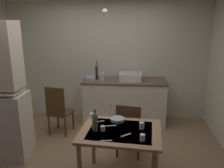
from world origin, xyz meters
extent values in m
plane|color=#8B6F4E|center=(0.00, 0.00, 0.00)|extent=(5.27, 5.27, 0.00)
cube|color=beige|center=(0.00, 1.78, 1.25)|extent=(4.37, 0.10, 2.50)
cube|color=beige|center=(0.40, 1.41, 0.45)|extent=(1.68, 0.60, 0.90)
cube|color=brown|center=(0.40, 1.41, 0.92)|extent=(1.71, 0.63, 0.03)
sphere|color=#2D2823|center=(0.14, 1.09, 0.50)|extent=(0.02, 0.02, 0.02)
cube|color=white|center=(0.51, 1.41, 1.01)|extent=(0.44, 0.34, 0.15)
cube|color=black|center=(0.51, 1.41, 1.08)|extent=(0.38, 0.28, 0.01)
cylinder|color=#232328|center=(-0.19, 1.46, 1.07)|extent=(0.05, 0.05, 0.28)
cylinder|color=#232328|center=(-0.19, 1.39, 1.17)|extent=(0.03, 0.12, 0.03)
cylinder|color=#18252F|center=(-0.19, 1.52, 1.26)|extent=(0.02, 0.16, 0.12)
cylinder|color=#9EB2C6|center=(-0.30, 1.36, 0.97)|extent=(0.21, 0.21, 0.07)
cylinder|color=beige|center=(-0.07, 1.40, 1.00)|extent=(0.11, 0.11, 0.14)
cube|color=#AC7D58|center=(0.41, -0.50, 0.75)|extent=(1.09, 0.90, 0.04)
cube|color=white|center=(0.41, -0.50, 0.77)|extent=(0.85, 0.70, 0.00)
cylinder|color=#AC7557|center=(-0.02, -0.12, 0.37)|extent=(0.06, 0.06, 0.73)
cylinder|color=#B0765E|center=(0.89, -0.19, 0.37)|extent=(0.06, 0.06, 0.73)
cube|color=#502E1F|center=(0.53, 0.21, 0.43)|extent=(0.46, 0.46, 0.03)
cube|color=#533322|center=(0.50, 0.02, 0.67)|extent=(0.38, 0.08, 0.46)
cylinder|color=#502E1F|center=(0.72, 0.35, 0.21)|extent=(0.04, 0.04, 0.42)
cylinder|color=#502E1F|center=(0.38, 0.40, 0.21)|extent=(0.04, 0.04, 0.42)
cylinder|color=#502E1F|center=(0.67, 0.01, 0.21)|extent=(0.04, 0.04, 0.42)
cylinder|color=#502E1F|center=(0.33, 0.06, 0.21)|extent=(0.04, 0.04, 0.42)
cube|color=#51311E|center=(-0.81, 0.84, 0.41)|extent=(0.47, 0.47, 0.03)
cube|color=#503419|center=(-0.84, 0.66, 0.69)|extent=(0.38, 0.10, 0.54)
cylinder|color=#51311E|center=(-0.61, 0.97, 0.20)|extent=(0.04, 0.04, 0.40)
cylinder|color=#51311E|center=(-0.94, 1.04, 0.20)|extent=(0.04, 0.04, 0.40)
cylinder|color=#51311E|center=(-0.67, 0.64, 0.20)|extent=(0.04, 0.04, 0.40)
cylinder|color=#51311E|center=(-1.01, 0.70, 0.20)|extent=(0.04, 0.04, 0.40)
cylinder|color=#9EB2C6|center=(0.35, -0.22, 0.79)|extent=(0.20, 0.20, 0.04)
cylinder|color=white|center=(-0.01, -0.12, 0.80)|extent=(0.08, 0.08, 0.06)
cylinder|color=white|center=(0.68, -0.44, 0.81)|extent=(0.06, 0.06, 0.09)
cylinder|color=#ADD1C1|center=(0.18, -0.54, 0.80)|extent=(0.06, 0.06, 0.07)
cylinder|color=white|center=(0.68, -0.75, 0.81)|extent=(0.06, 0.06, 0.08)
cylinder|color=#4C7F56|center=(0.08, -0.54, 0.88)|extent=(0.07, 0.07, 0.23)
cylinder|color=#4C7F56|center=(0.08, -0.54, 1.03)|extent=(0.03, 0.03, 0.07)
cube|color=silver|center=(0.07, -0.29, 0.77)|extent=(0.20, 0.11, 0.00)
cube|color=beige|center=(0.48, -0.63, 0.77)|extent=(0.13, 0.11, 0.00)
cube|color=beige|center=(0.27, -0.39, 0.77)|extent=(0.14, 0.05, 0.00)
cube|color=beige|center=(0.25, -0.79, 0.77)|extent=(0.14, 0.04, 0.00)
sphere|color=#F9EFCC|center=(0.13, 0.21, 2.25)|extent=(0.08, 0.08, 0.08)
camera|label=1|loc=(0.53, -3.25, 2.16)|focal=37.60mm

